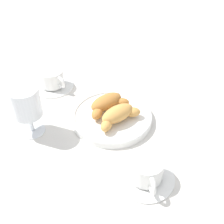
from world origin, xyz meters
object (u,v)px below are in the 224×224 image
Objects in this scene: pastry_plate at (112,117)px; croissant_large at (107,104)px; coffee_cup_near at (146,172)px; coffee_cup_far at (52,80)px; juice_glass_left at (26,104)px; croissant_small at (118,115)px.

pastry_plate is 1.85× the size of croissant_large.
coffee_cup_near is 0.46m from coffee_cup_far.
croissant_large is 0.24m from coffee_cup_near.
coffee_cup_far is at bearing -50.56° from pastry_plate.
pastry_plate is 0.24m from juice_glass_left.
croissant_small is at bearing 127.72° from coffee_cup_far.
croissant_large is at bearing -67.68° from pastry_plate.
juice_glass_left is at bearing -5.81° from croissant_small.
croissant_small is 0.90× the size of coffee_cup_near.
croissant_large is at bearing -78.34° from coffee_cup_near.
coffee_cup_near and coffee_cup_far have the same top height.
pastry_plate is 0.04m from croissant_small.
coffee_cup_far is at bearing -106.64° from juice_glass_left.
juice_glass_left reaches higher than croissant_small.
pastry_plate is at bearing -79.52° from coffee_cup_near.
juice_glass_left is (0.22, 0.00, 0.08)m from pastry_plate.
coffee_cup_far is (0.16, -0.20, 0.01)m from pastry_plate.
croissant_large reaches higher than coffee_cup_far.
croissant_small is 0.24m from juice_glass_left.
coffee_cup_near is 1.00× the size of coffee_cup_far.
croissant_small is at bearing 113.36° from pastry_plate.
croissant_large reaches higher than coffee_cup_near.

